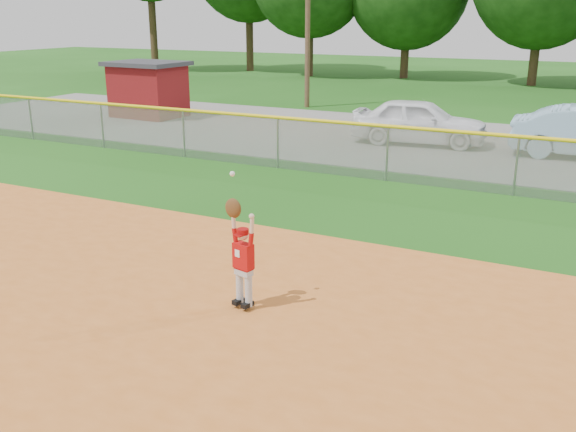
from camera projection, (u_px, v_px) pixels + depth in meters
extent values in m
plane|color=#1A5012|center=(159.00, 340.00, 9.01)|extent=(120.00, 120.00, 0.00)
cube|color=slate|center=(440.00, 142.00, 22.63)|extent=(44.00, 10.00, 0.03)
imported|color=white|center=(419.00, 121.00, 22.10)|extent=(4.78, 2.39, 1.56)
cube|color=#610D0F|center=(148.00, 92.00, 27.85)|extent=(2.91, 2.23, 2.21)
cube|color=#333338|center=(147.00, 64.00, 27.49)|extent=(3.28, 2.60, 0.18)
cube|color=gray|center=(387.00, 154.00, 17.29)|extent=(40.00, 0.03, 1.50)
cylinder|color=yellow|center=(389.00, 126.00, 17.07)|extent=(40.00, 0.10, 0.10)
cylinder|color=gray|center=(31.00, 119.00, 23.00)|extent=(0.06, 0.06, 1.50)
cylinder|color=gray|center=(102.00, 126.00, 21.57)|extent=(0.06, 0.06, 1.50)
cylinder|color=gray|center=(184.00, 134.00, 20.15)|extent=(0.06, 0.06, 1.50)
cylinder|color=gray|center=(278.00, 143.00, 18.72)|extent=(0.06, 0.06, 1.50)
cylinder|color=gray|center=(387.00, 154.00, 17.29)|extent=(0.06, 0.06, 1.50)
cylinder|color=gray|center=(516.00, 167.00, 15.87)|extent=(0.06, 0.06, 1.50)
cylinder|color=#4C3823|center=(308.00, 10.00, 29.80)|extent=(0.24, 0.24, 9.00)
cylinder|color=#422D1C|center=(153.00, 32.00, 49.59)|extent=(0.56, 0.56, 5.87)
cylinder|color=#422D1C|center=(250.00, 31.00, 49.60)|extent=(0.56, 0.56, 6.10)
cylinder|color=#422D1C|center=(309.00, 44.00, 45.69)|extent=(0.56, 0.56, 4.43)
cylinder|color=#422D1C|center=(405.00, 48.00, 44.34)|extent=(0.56, 0.56, 4.11)
cylinder|color=#422D1C|center=(535.00, 47.00, 39.70)|extent=(0.56, 0.56, 4.64)
cylinder|color=silver|center=(240.00, 287.00, 9.87)|extent=(0.14, 0.14, 0.52)
cylinder|color=silver|center=(249.00, 291.00, 9.76)|extent=(0.14, 0.14, 0.52)
cube|color=black|center=(239.00, 301.00, 9.91)|extent=(0.15, 0.22, 0.07)
cube|color=black|center=(247.00, 305.00, 9.80)|extent=(0.15, 0.22, 0.07)
cube|color=silver|center=(244.00, 272.00, 9.72)|extent=(0.29, 0.20, 0.10)
cube|color=maroon|center=(244.00, 268.00, 9.71)|extent=(0.31, 0.21, 0.04)
cube|color=#AE0C0C|center=(243.00, 256.00, 9.65)|extent=(0.34, 0.23, 0.39)
cube|color=white|center=(237.00, 253.00, 9.59)|extent=(0.09, 0.03, 0.11)
sphere|color=beige|center=(243.00, 235.00, 9.54)|extent=(0.21, 0.21, 0.18)
cylinder|color=#910809|center=(243.00, 231.00, 9.53)|extent=(0.21, 0.21, 0.08)
cube|color=#910809|center=(239.00, 235.00, 9.47)|extent=(0.15, 0.13, 0.02)
cylinder|color=#AE0C0C|center=(235.00, 235.00, 9.66)|extent=(0.11, 0.09, 0.21)
cylinder|color=beige|center=(234.00, 221.00, 9.60)|extent=(0.09, 0.08, 0.23)
ellipsoid|color=#4C2D14|center=(233.00, 208.00, 9.54)|extent=(0.29, 0.18, 0.31)
sphere|color=white|center=(232.00, 174.00, 9.38)|extent=(0.09, 0.09, 0.08)
cylinder|color=#AE0C0C|center=(251.00, 239.00, 9.46)|extent=(0.11, 0.09, 0.21)
cylinder|color=beige|center=(252.00, 226.00, 9.38)|extent=(0.09, 0.08, 0.23)
sphere|color=beige|center=(252.00, 216.00, 9.33)|extent=(0.10, 0.10, 0.08)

